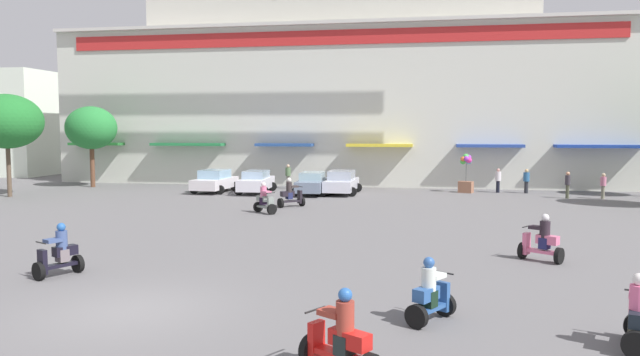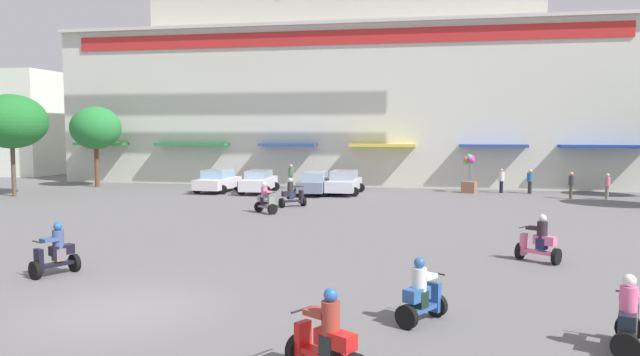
# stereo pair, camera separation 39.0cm
# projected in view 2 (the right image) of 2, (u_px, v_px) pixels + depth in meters

# --- Properties ---
(ground_plane) EXTENTS (128.00, 128.00, 0.00)m
(ground_plane) POSITION_uv_depth(u_px,v_px,m) (272.00, 223.00, 26.60)
(ground_plane) COLOR slate
(colonial_building) EXTENTS (43.27, 14.61, 21.59)m
(colonial_building) POSITION_uv_depth(u_px,v_px,m) (345.00, 62.00, 47.64)
(colonial_building) COLOR silver
(colonial_building) RESTS_ON ground
(flank_building_left) EXTENTS (11.78, 8.54, 9.41)m
(flank_building_left) POSITION_uv_depth(u_px,v_px,m) (6.00, 124.00, 56.01)
(flank_building_left) COLOR white
(flank_building_left) RESTS_ON ground
(plaza_tree_0) EXTENTS (4.21, 4.48, 6.36)m
(plaza_tree_0) POSITION_uv_depth(u_px,v_px,m) (11.00, 122.00, 36.77)
(plaza_tree_0) COLOR brown
(plaza_tree_0) RESTS_ON ground
(plaza_tree_2) EXTENTS (3.69, 3.34, 5.84)m
(plaza_tree_2) POSITION_uv_depth(u_px,v_px,m) (96.00, 128.00, 42.90)
(plaza_tree_2) COLOR brown
(plaza_tree_2) RESTS_ON ground
(parked_car_0) EXTENTS (2.59, 4.12, 1.50)m
(parked_car_0) POSITION_uv_depth(u_px,v_px,m) (218.00, 181.00, 39.55)
(parked_car_0) COLOR silver
(parked_car_0) RESTS_ON ground
(parked_car_1) EXTENTS (2.37, 4.48, 1.47)m
(parked_car_1) POSITION_uv_depth(u_px,v_px,m) (259.00, 182.00, 39.02)
(parked_car_1) COLOR silver
(parked_car_1) RESTS_ON ground
(parked_car_2) EXTENTS (2.33, 4.50, 1.44)m
(parked_car_2) POSITION_uv_depth(u_px,v_px,m) (315.00, 183.00, 38.18)
(parked_car_2) COLOR slate
(parked_car_2) RESTS_ON ground
(parked_car_3) EXTENTS (2.40, 4.32, 1.53)m
(parked_car_3) POSITION_uv_depth(u_px,v_px,m) (344.00, 182.00, 38.30)
(parked_car_3) COLOR silver
(parked_car_3) RESTS_ON ground
(scooter_rider_0) EXTENTS (1.43, 1.38, 1.59)m
(scooter_rider_0) POSITION_uv_depth(u_px,v_px,m) (292.00, 195.00, 31.99)
(scooter_rider_0) COLOR black
(scooter_rider_0) RESTS_ON ground
(scooter_rider_1) EXTENTS (1.40, 1.19, 1.54)m
(scooter_rider_1) POSITION_uv_depth(u_px,v_px,m) (539.00, 242.00, 18.79)
(scooter_rider_1) COLOR black
(scooter_rider_1) RESTS_ON ground
(scooter_rider_2) EXTENTS (0.93, 1.44, 1.51)m
(scooter_rider_2) POSITION_uv_depth(u_px,v_px,m) (628.00, 319.00, 11.27)
(scooter_rider_2) COLOR black
(scooter_rider_2) RESTS_ON ground
(scooter_rider_3) EXTENTS (1.06, 1.41, 1.54)m
(scooter_rider_3) POSITION_uv_depth(u_px,v_px,m) (55.00, 253.00, 17.08)
(scooter_rider_3) COLOR black
(scooter_rider_3) RESTS_ON ground
(scooter_rider_4) EXTENTS (1.14, 1.38, 1.47)m
(scooter_rider_4) POSITION_uv_depth(u_px,v_px,m) (422.00, 296.00, 12.89)
(scooter_rider_4) COLOR black
(scooter_rider_4) RESTS_ON ground
(scooter_rider_6) EXTENTS (1.37, 1.27, 1.56)m
(scooter_rider_6) POSITION_uv_depth(u_px,v_px,m) (265.00, 200.00, 29.69)
(scooter_rider_6) COLOR black
(scooter_rider_6) RESTS_ON ground
(scooter_rider_7) EXTENTS (1.53, 1.23, 1.53)m
(scooter_rider_7) POSITION_uv_depth(u_px,v_px,m) (326.00, 339.00, 10.21)
(scooter_rider_7) COLOR black
(scooter_rider_7) RESTS_ON ground
(pedestrian_0) EXTENTS (0.38, 0.38, 1.56)m
(pedestrian_0) POSITION_uv_depth(u_px,v_px,m) (607.00, 185.00, 35.41)
(pedestrian_0) COLOR gray
(pedestrian_0) RESTS_ON ground
(pedestrian_1) EXTENTS (0.52, 0.52, 1.72)m
(pedestrian_1) POSITION_uv_depth(u_px,v_px,m) (291.00, 175.00, 41.86)
(pedestrian_1) COLOR gray
(pedestrian_1) RESTS_ON ground
(pedestrian_2) EXTENTS (0.55, 0.55, 1.59)m
(pedestrian_2) POSITION_uv_depth(u_px,v_px,m) (530.00, 180.00, 38.58)
(pedestrian_2) COLOR #25262C
(pedestrian_2) RESTS_ON ground
(pedestrian_3) EXTENTS (0.41, 0.41, 1.61)m
(pedestrian_3) POSITION_uv_depth(u_px,v_px,m) (501.00, 179.00, 39.02)
(pedestrian_3) COLOR black
(pedestrian_3) RESTS_ON ground
(pedestrian_4) EXTENTS (0.40, 0.40, 1.63)m
(pedestrian_4) POSITION_uv_depth(u_px,v_px,m) (571.00, 183.00, 35.66)
(pedestrian_4) COLOR #4B4D3A
(pedestrian_4) RESTS_ON ground
(balloon_vendor_cart) EXTENTS (1.06, 0.88, 2.58)m
(balloon_vendor_cart) POSITION_uv_depth(u_px,v_px,m) (469.00, 174.00, 38.97)
(balloon_vendor_cart) COLOR #97634A
(balloon_vendor_cart) RESTS_ON ground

